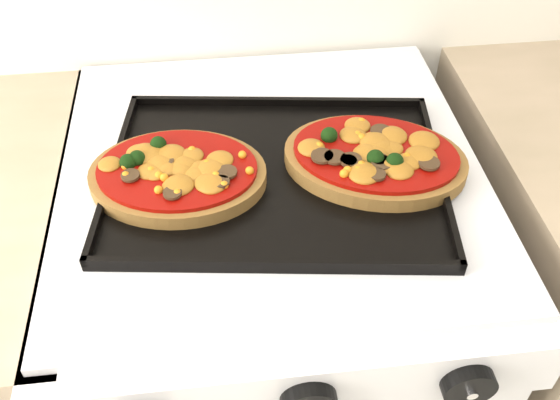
{
  "coord_description": "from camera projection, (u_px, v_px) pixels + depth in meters",
  "views": [
    {
      "loc": [
        -0.11,
        1.04,
        1.49
      ],
      "look_at": [
        -0.04,
        1.62,
        0.92
      ],
      "focal_mm": 40.0,
      "sensor_mm": 36.0,
      "label": 1
    }
  ],
  "objects": [
    {
      "name": "knob_right",
      "position": [
        469.0,
        386.0,
        0.69
      ],
      "size": [
        0.06,
        0.02,
        0.06
      ],
      "primitive_type": "cylinder",
      "rotation": [
        1.57,
        0.0,
        0.0
      ],
      "color": "black",
      "rests_on": "control_panel"
    },
    {
      "name": "stove",
      "position": [
        273.0,
        345.0,
        1.19
      ],
      "size": [
        0.6,
        0.6,
        0.91
      ],
      "primitive_type": "cube",
      "color": "silver",
      "rests_on": "floor"
    },
    {
      "name": "pizza_left",
      "position": [
        178.0,
        173.0,
        0.82
      ],
      "size": [
        0.26,
        0.21,
        0.03
      ],
      "primitive_type": null,
      "rotation": [
        0.0,
        0.0,
        -0.13
      ],
      "color": "olive",
      "rests_on": "baking_tray"
    },
    {
      "name": "pizza_right",
      "position": [
        375.0,
        157.0,
        0.85
      ],
      "size": [
        0.29,
        0.25,
        0.04
      ],
      "primitive_type": null,
      "rotation": [
        0.0,
        0.0,
        -0.32
      ],
      "color": "olive",
      "rests_on": "baking_tray"
    },
    {
      "name": "baking_tray",
      "position": [
        276.0,
        174.0,
        0.85
      ],
      "size": [
        0.49,
        0.39,
        0.02
      ],
      "primitive_type": "cube",
      "rotation": [
        0.0,
        0.0,
        -0.13
      ],
      "color": "black",
      "rests_on": "stove"
    },
    {
      "name": "control_panel",
      "position": [
        301.0,
        387.0,
        0.69
      ],
      "size": [
        0.6,
        0.02,
        0.09
      ],
      "primitive_type": "cube",
      "color": "silver",
      "rests_on": "stove"
    }
  ]
}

